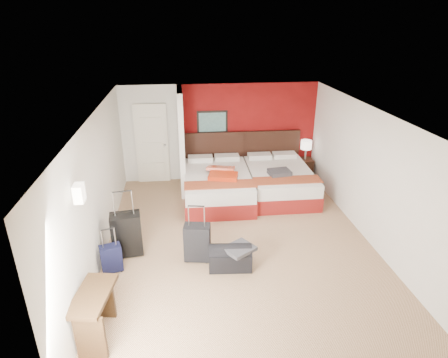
{
  "coord_description": "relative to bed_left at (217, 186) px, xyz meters",
  "views": [
    {
      "loc": [
        -1.04,
        -6.16,
        4.03
      ],
      "look_at": [
        -0.19,
        0.8,
        1.0
      ],
      "focal_mm": 30.4,
      "sensor_mm": 36.0,
      "label": 1
    }
  ],
  "objects": [
    {
      "name": "ground",
      "position": [
        0.21,
        -1.93,
        -0.33
      ],
      "size": [
        6.5,
        6.5,
        0.0
      ],
      "primitive_type": "plane",
      "color": "tan",
      "rests_on": "ground"
    },
    {
      "name": "room_walls",
      "position": [
        -1.19,
        -0.51,
        0.93
      ],
      "size": [
        5.02,
        6.52,
        2.5
      ],
      "color": "silver",
      "rests_on": "ground"
    },
    {
      "name": "red_accent_panel",
      "position": [
        0.96,
        1.3,
        0.92
      ],
      "size": [
        3.5,
        0.04,
        2.5
      ],
      "primitive_type": "cube",
      "color": "maroon",
      "rests_on": "ground"
    },
    {
      "name": "partition_wall",
      "position": [
        -0.79,
        0.68,
        0.92
      ],
      "size": [
        0.12,
        1.2,
        2.5
      ],
      "primitive_type": "cube",
      "color": "silver",
      "rests_on": "ground"
    },
    {
      "name": "entry_door",
      "position": [
        -1.54,
        1.27,
        0.7
      ],
      "size": [
        0.82,
        0.06,
        2.05
      ],
      "primitive_type": "cube",
      "color": "silver",
      "rests_on": "ground"
    },
    {
      "name": "bed_left",
      "position": [
        0.0,
        0.0,
        0.0
      ],
      "size": [
        1.59,
        2.23,
        0.66
      ],
      "primitive_type": "cube",
      "rotation": [
        0.0,
        0.0,
        -0.02
      ],
      "color": "white",
      "rests_on": "ground"
    },
    {
      "name": "bed_right",
      "position": [
        1.53,
        0.09,
        -0.01
      ],
      "size": [
        1.53,
        2.15,
        0.64
      ],
      "primitive_type": "cube",
      "rotation": [
        0.0,
        0.0,
        -0.02
      ],
      "color": "silver",
      "rests_on": "ground"
    },
    {
      "name": "red_suitcase_open",
      "position": [
        0.1,
        -0.1,
        0.38
      ],
      "size": [
        0.83,
        1.01,
        0.11
      ],
      "primitive_type": "cube",
      "rotation": [
        0.0,
        0.0,
        -0.24
      ],
      "color": "#B92F0F",
      "rests_on": "bed_left"
    },
    {
      "name": "jacket_bundle",
      "position": [
        1.43,
        -0.21,
        0.36
      ],
      "size": [
        0.53,
        0.44,
        0.12
      ],
      "primitive_type": "cube",
      "rotation": [
        0.0,
        0.0,
        0.12
      ],
      "color": "#3A3B3F",
      "rests_on": "bed_right"
    },
    {
      "name": "nightstand",
      "position": [
        2.43,
        0.98,
        -0.06
      ],
      "size": [
        0.4,
        0.4,
        0.54
      ],
      "primitive_type": "cube",
      "rotation": [
        0.0,
        0.0,
        -0.04
      ],
      "color": "black",
      "rests_on": "ground"
    },
    {
      "name": "table_lamp",
      "position": [
        2.43,
        0.98,
        0.47
      ],
      "size": [
        0.3,
        0.3,
        0.51
      ],
      "primitive_type": "cylinder",
      "rotation": [
        0.0,
        0.0,
        0.03
      ],
      "color": "white",
      "rests_on": "nightstand"
    },
    {
      "name": "suitcase_black",
      "position": [
        -1.86,
        -2.08,
        0.07
      ],
      "size": [
        0.56,
        0.39,
        0.79
      ],
      "primitive_type": "cube",
      "rotation": [
        0.0,
        0.0,
        0.12
      ],
      "color": "black",
      "rests_on": "ground"
    },
    {
      "name": "suitcase_charcoal",
      "position": [
        -0.61,
        -2.4,
        0.0
      ],
      "size": [
        0.5,
        0.36,
        0.67
      ],
      "primitive_type": "cube",
      "rotation": [
        0.0,
        0.0,
        -0.18
      ],
      "color": "black",
      "rests_on": "ground"
    },
    {
      "name": "suitcase_navy",
      "position": [
        -2.07,
        -2.57,
        -0.09
      ],
      "size": [
        0.39,
        0.3,
        0.48
      ],
      "primitive_type": "cube",
      "rotation": [
        0.0,
        0.0,
        0.29
      ],
      "color": "black",
      "rests_on": "ground"
    },
    {
      "name": "duffel_bag",
      "position": [
        -0.06,
        -2.7,
        -0.14
      ],
      "size": [
        0.76,
        0.45,
        0.37
      ],
      "primitive_type": "cube",
      "rotation": [
        0.0,
        0.0,
        -0.08
      ],
      "color": "black",
      "rests_on": "ground"
    },
    {
      "name": "jacket_draped",
      "position": [
        0.09,
        -2.75,
        0.07
      ],
      "size": [
        0.62,
        0.6,
        0.06
      ],
      "primitive_type": "cube",
      "rotation": [
        0.0,
        0.0,
        0.58
      ],
      "color": "#3C3C42",
      "rests_on": "duffel_bag"
    },
    {
      "name": "desk",
      "position": [
        -2.05,
        -4.0,
        0.03
      ],
      "size": [
        0.57,
        0.92,
        0.72
      ],
      "primitive_type": "cube",
      "rotation": [
        0.0,
        0.0,
        -0.17
      ],
      "color": "#311F10",
      "rests_on": "ground"
    }
  ]
}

